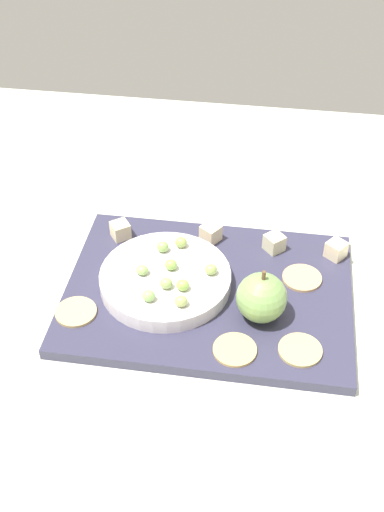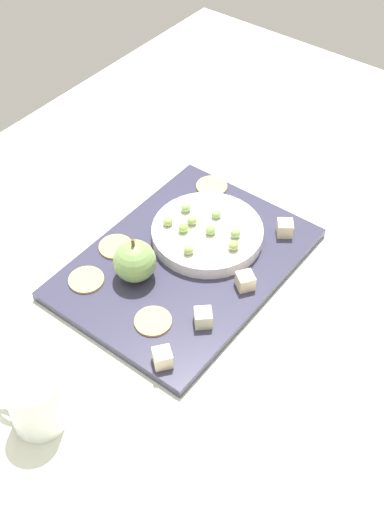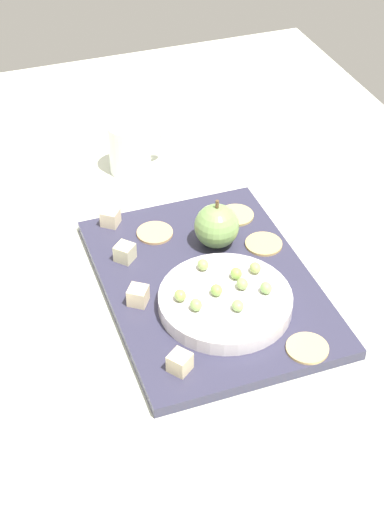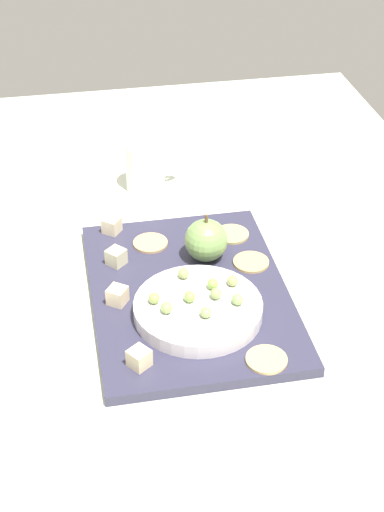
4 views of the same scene
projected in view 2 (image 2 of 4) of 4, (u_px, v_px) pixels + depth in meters
table at (189, 289)px, 102.27cm from camera, size 148.95×105.23×3.62cm
platter at (186, 263)px, 102.54cm from camera, size 38.33×27.86×1.58cm
serving_dish at (207, 233)px, 104.49cm from camera, size 17.70×17.70×2.13cm
apple_whole at (135, 261)px, 97.33cm from camera, size 6.49×6.49×6.49cm
apple_stem at (133, 243)px, 94.55cm from camera, size 0.50×0.50×1.20cm
cheese_cube_0 at (285, 228)px, 105.10cm from camera, size 3.43×3.43×2.46cm
cheese_cube_1 at (245, 281)px, 97.30cm from camera, size 3.42×3.42×2.46cm
cheese_cube_2 at (162, 358)px, 87.84cm from camera, size 3.44×3.44×2.46cm
cheese_cube_3 at (203, 318)px, 92.53cm from camera, size 3.47×3.47×2.46cm
cracker_0 at (86, 280)px, 98.84cm from camera, size 5.39×5.39×0.40cm
cracker_1 at (212, 186)px, 113.80cm from camera, size 5.39×5.39×0.40cm
cracker_2 at (153, 321)px, 93.40cm from camera, size 5.39×5.39×0.40cm
cracker_3 at (116, 247)px, 103.65cm from camera, size 5.39×5.39×0.40cm
grape_0 at (189, 250)px, 99.48cm from camera, size 1.70×1.53×1.49cm
grape_1 at (168, 221)px, 103.82cm from camera, size 1.70×1.53×1.47cm
grape_2 at (235, 233)px, 101.89cm from camera, size 1.70×1.53×1.57cm
grape_3 at (183, 228)px, 102.73cm from camera, size 1.70×1.53×1.55cm
grape_4 at (211, 230)px, 102.41cm from camera, size 1.70×1.53×1.50cm
grape_5 at (234, 246)px, 100.04cm from camera, size 1.70×1.53×1.54cm
grape_6 at (216, 214)px, 105.08cm from camera, size 1.70×1.53×1.36cm
grape_7 at (192, 220)px, 103.93cm from camera, size 1.70×1.53×1.49cm
grape_8 at (186, 207)px, 106.01cm from camera, size 1.70×1.53×1.54cm
cup at (35, 402)px, 81.44cm from camera, size 6.82×9.98×8.68cm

